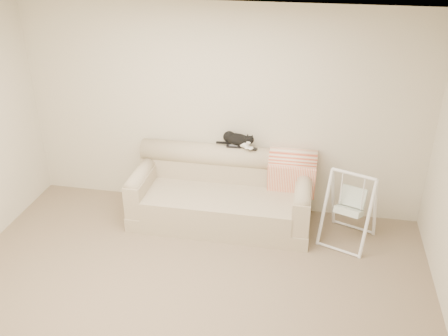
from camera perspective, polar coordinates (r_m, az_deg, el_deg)
name	(u,v)px	position (r m, az deg, el deg)	size (l,w,h in m)	color
ground_plane	(183,304)	(5.14, -4.66, -15.24)	(5.00, 5.00, 0.00)	#6C5E4C
room_shell	(177,167)	(4.27, -5.41, 0.10)	(5.04, 4.04, 2.60)	beige
sofa	(222,194)	(6.20, -0.21, -3.00)	(2.20, 0.93, 0.90)	tan
remote_a	(234,146)	(6.12, 1.11, 2.51)	(0.18, 0.05, 0.03)	black
remote_b	(250,148)	(6.09, 3.02, 2.29)	(0.18, 0.09, 0.02)	black
tuxedo_cat	(238,139)	(6.11, 1.57, 3.28)	(0.49, 0.28, 0.19)	black
throw_blanket	(293,165)	(6.13, 7.87, 0.36)	(0.57, 0.38, 0.58)	#DA5435
baby_swing	(350,207)	(5.93, 14.21, -4.33)	(0.71, 0.73, 0.90)	white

